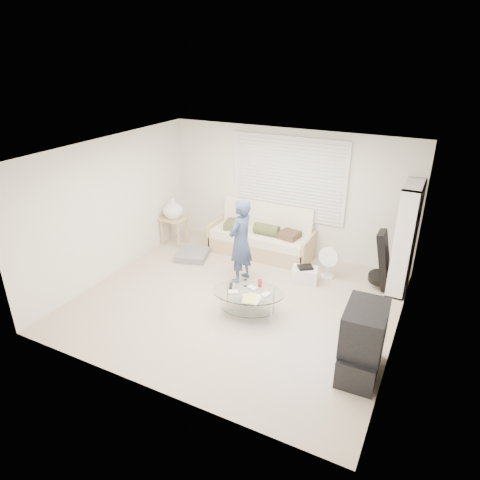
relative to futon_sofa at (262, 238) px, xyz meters
The scene contains 13 objects.
ground 1.94m from the futon_sofa, 78.50° to the right, with size 5.00×5.00×0.00m, color #B7A58F.
room_shell 1.94m from the futon_sofa, 74.72° to the right, with size 5.02×4.52×2.51m.
window_blinds 1.32m from the futon_sofa, 40.58° to the left, with size 2.32×0.08×1.62m.
futon_sofa is the anchor object (origin of this frame).
grey_floor_pillow 1.45m from the futon_sofa, 143.64° to the right, with size 0.59×0.59×0.13m, color slate.
side_table 1.94m from the futon_sofa, 166.74° to the right, with size 0.53×0.43×1.05m.
bookshelf 2.78m from the futon_sofa, ahead, with size 0.30×0.80×1.91m.
guitar_case 2.46m from the futon_sofa, ahead, with size 0.39×0.39×1.04m.
floor_fan 1.55m from the futon_sofa, 14.16° to the right, with size 0.37×0.25×0.61m.
storage_bin 1.40m from the futon_sofa, 31.93° to the right, with size 0.51×0.40×0.32m.
tv_unit 3.70m from the futon_sofa, 45.73° to the right, with size 0.53×0.91×0.97m.
coffee_table 2.25m from the futon_sofa, 71.12° to the right, with size 1.26×0.98×0.53m.
standing_person 1.28m from the futon_sofa, 84.34° to the right, with size 0.56×0.37×1.54m, color #2F475F.
Camera 1 is at (2.80, -5.39, 3.88)m, focal length 32.00 mm.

